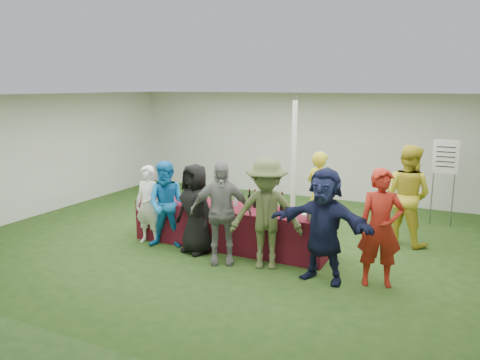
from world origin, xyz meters
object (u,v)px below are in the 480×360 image
at_px(staff_pourer, 319,194).
at_px(customer_5, 324,225).
at_px(serving_table, 230,226).
at_px(staff_back, 407,195).
at_px(dump_bucket, 314,215).
at_px(customer_2, 195,209).
at_px(customer_4, 266,214).
at_px(customer_1, 168,205).
at_px(wine_list_sign, 445,163).
at_px(customer_6, 380,228).
at_px(customer_3, 221,212).
at_px(customer_0, 148,205).

distance_m(staff_pourer, customer_5, 2.18).
relative_size(serving_table, staff_back, 1.96).
height_order(serving_table, dump_bucket, dump_bucket).
bearing_deg(customer_2, customer_4, 12.61).
height_order(customer_4, customer_5, customer_4).
xyz_separation_m(staff_pourer, customer_2, (-1.65, -1.87, -0.04)).
xyz_separation_m(dump_bucket, customer_1, (-2.61, -0.28, -0.06)).
bearing_deg(staff_pourer, wine_list_sign, -116.30).
bearing_deg(customer_6, customer_1, 162.31).
bearing_deg(wine_list_sign, staff_back, -109.37).
bearing_deg(customer_3, customer_2, 133.12).
height_order(dump_bucket, staff_back, staff_back).
distance_m(wine_list_sign, customer_4, 4.45).
distance_m(customer_3, customer_4, 0.76).
relative_size(serving_table, customer_0, 2.48).
bearing_deg(dump_bucket, customer_1, -173.86).
distance_m(staff_back, customer_6, 2.11).
relative_size(staff_pourer, customer_4, 0.93).
height_order(dump_bucket, customer_4, customer_4).
bearing_deg(customer_4, wine_list_sign, 38.33).
height_order(staff_back, customer_6, staff_back).
distance_m(customer_2, customer_5, 2.34).
bearing_deg(staff_pourer, customer_3, 87.66).
height_order(wine_list_sign, staff_pourer, wine_list_sign).
height_order(customer_0, customer_3, customer_3).
bearing_deg(customer_6, customer_3, 167.95).
distance_m(dump_bucket, staff_pourer, 1.60).
height_order(serving_table, customer_4, customer_4).
height_order(staff_pourer, customer_2, staff_pourer).
bearing_deg(staff_pourer, staff_back, -147.62).
bearing_deg(serving_table, customer_6, -11.16).
relative_size(dump_bucket, wine_list_sign, 0.14).
bearing_deg(wine_list_sign, customer_3, -129.12).
bearing_deg(customer_6, serving_table, 151.66).
bearing_deg(customer_0, customer_6, -2.18).
distance_m(customer_0, customer_3, 1.69).
distance_m(dump_bucket, staff_back, 2.16).
bearing_deg(serving_table, dump_bucket, -7.71).
distance_m(wine_list_sign, staff_pourer, 2.79).
relative_size(dump_bucket, staff_pourer, 0.15).
xyz_separation_m(staff_pourer, customer_4, (-0.28, -1.97, 0.06)).
distance_m(serving_table, customer_5, 2.12).
relative_size(staff_pourer, customer_6, 0.96).
distance_m(serving_table, customer_6, 2.80).
xyz_separation_m(serving_table, customer_6, (2.71, -0.53, 0.49)).
bearing_deg(staff_pourer, dump_bucket, 127.34).
distance_m(customer_1, customer_3, 1.23).
bearing_deg(customer_4, customer_0, 157.21).
xyz_separation_m(staff_back, customer_6, (-0.11, -2.11, -0.05)).
xyz_separation_m(customer_0, customer_2, (1.04, -0.06, 0.06)).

